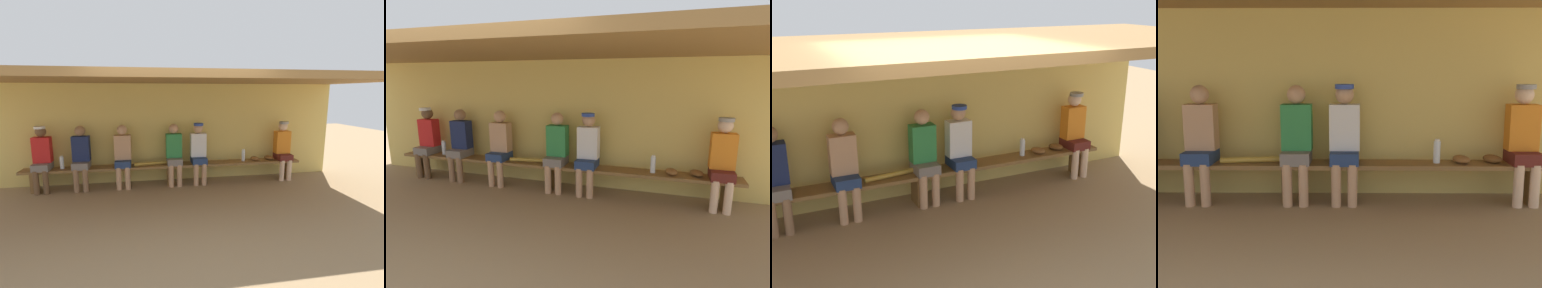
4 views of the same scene
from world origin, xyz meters
TOP-DOWN VIEW (x-y plane):
  - ground_plane at (0.00, 0.00)m, footprint 24.00×24.00m
  - back_wall at (0.00, 2.00)m, footprint 8.00×0.20m
  - bench at (0.00, 1.55)m, footprint 6.00×0.36m
  - player_near_post at (0.12, 1.55)m, footprint 0.34×0.42m
  - player_in_white at (2.67, 1.55)m, footprint 0.34×0.42m
  - player_leftmost at (0.66, 1.55)m, footprint 0.34×0.42m
  - player_rightmost at (-0.97, 1.55)m, footprint 0.34×0.42m
  - water_bottle_blue at (1.71, 1.56)m, footprint 0.08×0.08m
  - baseball_glove_dark_brown at (1.99, 1.54)m, footprint 0.25×0.29m
  - baseball_glove_worn at (2.34, 1.57)m, footprint 0.27×0.29m
  - baseball_bat at (-0.35, 1.55)m, footprint 0.78×0.17m

SIDE VIEW (x-z plane):
  - ground_plane at x=0.00m, z-range 0.00..0.00m
  - bench at x=0.00m, z-range 0.16..0.62m
  - baseball_bat at x=-0.35m, z-range 0.46..0.53m
  - baseball_glove_dark_brown at x=1.99m, z-range 0.46..0.55m
  - baseball_glove_worn at x=2.34m, z-range 0.46..0.55m
  - water_bottle_blue at x=1.71m, z-range 0.45..0.73m
  - player_near_post at x=0.12m, z-range 0.06..1.40m
  - player_rightmost at x=-0.97m, z-range 0.06..1.40m
  - player_in_white at x=2.67m, z-range 0.07..1.42m
  - player_leftmost at x=0.66m, z-range 0.07..1.42m
  - back_wall at x=0.00m, z-range 0.00..2.20m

